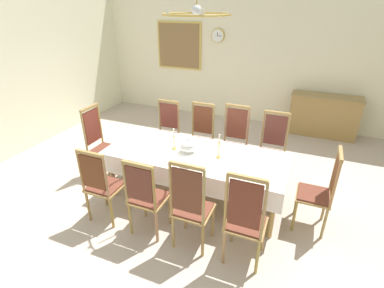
# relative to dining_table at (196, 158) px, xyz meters

# --- Properties ---
(ground) EXTENTS (7.51, 7.10, 0.04)m
(ground) POSITION_rel_dining_table_xyz_m (0.00, -0.03, -0.71)
(ground) COLOR #BDAB9F
(back_wall) EXTENTS (7.51, 0.08, 3.28)m
(back_wall) POSITION_rel_dining_table_xyz_m (0.00, 3.56, 0.95)
(back_wall) COLOR #EEE8CC
(back_wall) RESTS_ON ground
(dining_table) EXTENTS (2.58, 1.05, 0.76)m
(dining_table) POSITION_rel_dining_table_xyz_m (0.00, 0.00, 0.00)
(dining_table) COLOR #9D714D
(dining_table) RESTS_ON ground
(tablecloth) EXTENTS (2.60, 1.07, 0.29)m
(tablecloth) POSITION_rel_dining_table_xyz_m (0.00, -0.00, 0.01)
(tablecloth) COLOR white
(tablecloth) RESTS_ON dining_table
(chair_south_a) EXTENTS (0.44, 0.42, 1.11)m
(chair_south_a) POSITION_rel_dining_table_xyz_m (-0.95, -0.93, -0.12)
(chair_south_a) COLOR olive
(chair_south_a) RESTS_ON ground
(chair_north_a) EXTENTS (0.44, 0.42, 1.12)m
(chair_north_a) POSITION_rel_dining_table_xyz_m (-0.95, 0.93, -0.11)
(chair_north_a) COLOR #A1753E
(chair_north_a) RESTS_ON ground
(chair_south_b) EXTENTS (0.44, 0.42, 1.10)m
(chair_south_b) POSITION_rel_dining_table_xyz_m (-0.29, -0.93, -0.12)
(chair_south_b) COLOR #9D7B47
(chair_south_b) RESTS_ON ground
(chair_north_b) EXTENTS (0.44, 0.42, 1.16)m
(chair_north_b) POSITION_rel_dining_table_xyz_m (-0.29, 0.93, -0.10)
(chair_north_b) COLOR #A1763E
(chair_north_b) RESTS_ON ground
(chair_south_c) EXTENTS (0.44, 0.42, 1.22)m
(chair_south_c) POSITION_rel_dining_table_xyz_m (0.32, -0.93, -0.08)
(chair_south_c) COLOR #A37D4A
(chair_south_c) RESTS_ON ground
(chair_north_c) EXTENTS (0.44, 0.42, 1.20)m
(chair_north_c) POSITION_rel_dining_table_xyz_m (0.32, 0.93, -0.09)
(chair_north_c) COLOR #947147
(chair_north_c) RESTS_ON ground
(chair_south_d) EXTENTS (0.44, 0.42, 1.23)m
(chair_south_d) POSITION_rel_dining_table_xyz_m (0.95, -0.94, -0.07)
(chair_south_d) COLOR olive
(chair_south_d) RESTS_ON ground
(chair_north_d) EXTENTS (0.44, 0.42, 1.18)m
(chair_north_d) POSITION_rel_dining_table_xyz_m (0.95, 0.93, -0.09)
(chair_north_d) COLOR olive
(chair_north_d) RESTS_ON ground
(chair_head_west) EXTENTS (0.42, 0.44, 1.23)m
(chair_head_west) POSITION_rel_dining_table_xyz_m (-1.70, -0.00, -0.08)
(chair_head_west) COLOR olive
(chair_head_west) RESTS_ON ground
(chair_head_east) EXTENTS (0.42, 0.44, 1.15)m
(chair_head_east) POSITION_rel_dining_table_xyz_m (1.69, -0.00, -0.10)
(chair_head_east) COLOR olive
(chair_head_east) RESTS_ON ground
(soup_tureen) EXTENTS (0.24, 0.24, 0.20)m
(soup_tureen) POSITION_rel_dining_table_xyz_m (-0.12, -0.00, 0.17)
(soup_tureen) COLOR white
(soup_tureen) RESTS_ON tablecloth
(candlestick_west) EXTENTS (0.07, 0.07, 0.33)m
(candlestick_west) POSITION_rel_dining_table_xyz_m (-0.34, 0.00, 0.20)
(candlestick_west) COLOR gold
(candlestick_west) RESTS_ON tablecloth
(candlestick_east) EXTENTS (0.07, 0.07, 0.36)m
(candlestick_east) POSITION_rel_dining_table_xyz_m (0.34, 0.00, 0.22)
(candlestick_east) COLOR gold
(candlestick_east) RESTS_ON tablecloth
(bowl_near_left) EXTENTS (0.15, 0.15, 0.03)m
(bowl_near_left) POSITION_rel_dining_table_xyz_m (0.11, 0.39, 0.09)
(bowl_near_left) COLOR white
(bowl_near_left) RESTS_ON tablecloth
(bowl_near_right) EXTENTS (0.15, 0.15, 0.03)m
(bowl_near_right) POSITION_rel_dining_table_xyz_m (0.02, -0.40, 0.09)
(bowl_near_right) COLOR white
(bowl_near_right) RESTS_ON tablecloth
(spoon_primary) EXTENTS (0.04, 0.18, 0.01)m
(spoon_primary) POSITION_rel_dining_table_xyz_m (0.21, 0.42, 0.08)
(spoon_primary) COLOR gold
(spoon_primary) RESTS_ON tablecloth
(spoon_secondary) EXTENTS (0.06, 0.17, 0.01)m
(spoon_secondary) POSITION_rel_dining_table_xyz_m (0.12, -0.38, 0.08)
(spoon_secondary) COLOR gold
(spoon_secondary) RESTS_ON tablecloth
(sideboard) EXTENTS (1.44, 0.48, 0.90)m
(sideboard) POSITION_rel_dining_table_xyz_m (1.72, 3.24, -0.24)
(sideboard) COLOR #9C7943
(sideboard) RESTS_ON ground
(mounted_clock) EXTENTS (0.31, 0.06, 0.31)m
(mounted_clock) POSITION_rel_dining_table_xyz_m (-0.85, 3.49, 1.29)
(mounted_clock) COLOR #D1B251
(framed_painting) EXTENTS (1.17, 0.05, 1.13)m
(framed_painting) POSITION_rel_dining_table_xyz_m (-1.85, 3.50, 1.01)
(framed_painting) COLOR #D1B251
(chandelier) EXTENTS (0.83, 0.82, 0.66)m
(chandelier) POSITION_rel_dining_table_xyz_m (0.00, 0.00, 1.90)
(chandelier) COLOR gold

